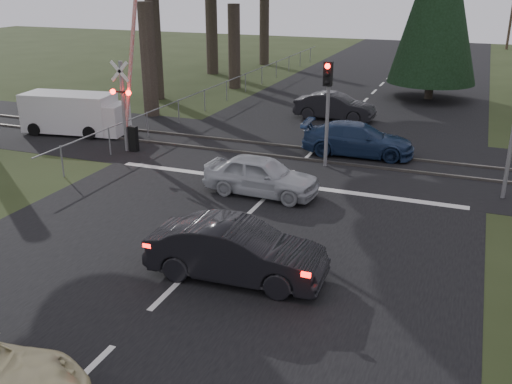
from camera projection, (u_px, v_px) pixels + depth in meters
The scene contains 14 objects.
ground at pixel (167, 294), 13.48m from camera, with size 120.00×120.00×0.00m, color #283217.
road at pixel (295, 169), 22.20m from camera, with size 14.00×100.00×0.01m, color black.
rail_corridor at pixel (309, 155), 23.94m from camera, with size 120.00×8.00×0.01m, color black.
stop_line at pixel (280, 183), 20.62m from camera, with size 13.00×0.35×0.00m, color silver.
rail_near at pixel (304, 159), 23.23m from camera, with size 120.00×0.12×0.10m, color #59544C.
rail_far at pixel (314, 149), 24.62m from camera, with size 120.00×0.12×0.10m, color #59544C.
crossing_signal at pixel (128, 104), 23.75m from camera, with size 1.62×0.38×6.96m.
traffic_signal_center at pixel (327, 96), 21.45m from camera, with size 0.32×0.48×4.10m.
fence_left at pixel (237, 96), 35.73m from camera, with size 0.10×36.00×1.20m, color slate, non-canonical shape.
dark_hatchback at pixel (236, 251), 13.96m from camera, with size 1.54×4.40×1.45m, color black.
silver_car at pixel (261, 176), 19.41m from camera, with size 1.60×3.97×1.35m, color #ABAFB4.
blue_sedan at pixel (358, 139), 23.74m from camera, with size 1.88×4.63×1.34m, color #192B4B.
dark_car_far at pixel (335, 107), 29.67m from camera, with size 1.44×4.14×1.36m, color black.
white_van at pixel (77, 114), 26.89m from camera, with size 5.06×2.42×1.90m.
Camera 1 is at (6.23, -10.19, 7.04)m, focal length 40.00 mm.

